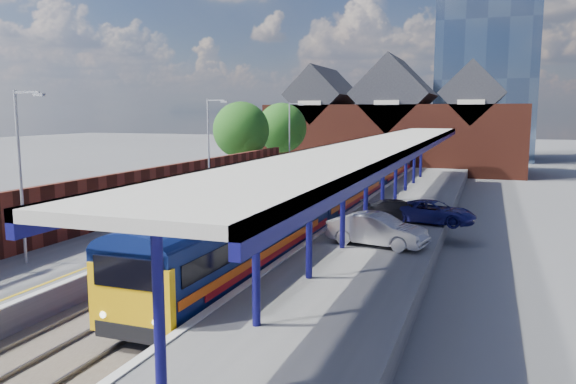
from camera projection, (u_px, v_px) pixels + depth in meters
name	position (u px, v px, depth m)	size (l,w,h in m)	color
ground	(334.00, 205.00, 43.24)	(240.00, 240.00, 0.00)	#5B5B5E
ballast_bed	(290.00, 231.00, 33.93)	(6.00, 76.00, 0.06)	#473D33
rails	(290.00, 229.00, 33.91)	(4.51, 76.00, 0.14)	slate
left_platform	(209.00, 217.00, 35.70)	(5.00, 76.00, 1.00)	#565659
right_platform	(390.00, 230.00, 31.84)	(6.00, 76.00, 1.00)	#565659
coping_left	(243.00, 211.00, 34.84)	(0.30, 76.00, 0.05)	silver
coping_right	(341.00, 218.00, 32.73)	(0.30, 76.00, 0.05)	silver
yellow_line	(234.00, 211.00, 35.05)	(0.14, 76.00, 0.01)	yellow
train	(366.00, 173.00, 46.73)	(2.93, 65.92, 3.45)	#0B1951
canopy	(389.00, 144.00, 33.16)	(4.50, 52.00, 4.48)	#100E57
lamp_post_b	(22.00, 166.00, 22.32)	(1.48, 0.18, 7.00)	#A5A8AA
lamp_post_c	(210.00, 145.00, 37.22)	(1.48, 0.18, 7.00)	#A5A8AA
lamp_post_d	(291.00, 135.00, 52.12)	(1.48, 0.18, 7.00)	#A5A8AA
platform_sign	(242.00, 177.00, 38.95)	(0.55, 0.08, 2.50)	#A5A8AA
brick_wall	(109.00, 200.00, 30.28)	(0.35, 50.00, 3.86)	#582217
station_building	(394.00, 126.00, 68.55)	(30.00, 12.12, 13.78)	#582217
glass_tower	(488.00, 24.00, 83.60)	(14.20, 14.20, 40.30)	#485C7B
tree_near	(242.00, 132.00, 51.46)	(5.20, 5.20, 8.10)	#382314
tree_far	(283.00, 129.00, 58.57)	(5.20, 5.20, 8.10)	#382314
parked_car_silver	(377.00, 230.00, 25.86)	(1.59, 4.57, 1.51)	#B1B0B5
parked_car_dark	(399.00, 211.00, 31.71)	(1.72, 4.24, 1.23)	black
parked_car_blue	(433.00, 212.00, 31.11)	(2.12, 4.59, 1.28)	navy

